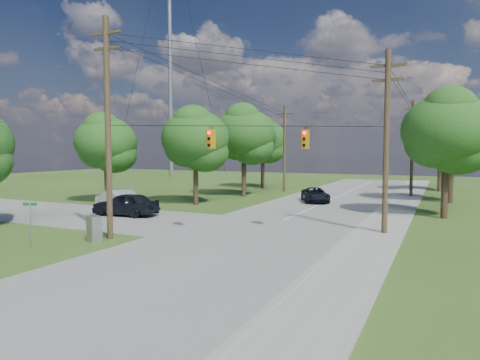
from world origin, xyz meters
The scene contains 22 objects.
ground centered at (0.00, 0.00, 0.00)m, with size 140.00×140.00×0.00m, color #35501A.
main_road centered at (2.00, 5.00, 0.01)m, with size 10.00×100.00×0.03m, color gray.
sidewalk_east centered at (8.70, 5.00, 0.06)m, with size 2.60×100.00×0.12m, color #A5A39A.
pole_sw centered at (-4.60, 0.40, 6.23)m, with size 2.00×0.32×12.00m.
pole_ne centered at (8.90, 8.00, 5.47)m, with size 2.00×0.32×10.50m.
pole_north_e centered at (8.90, 30.00, 5.13)m, with size 2.00×0.32×10.00m.
pole_north_w centered at (-5.00, 30.00, 5.13)m, with size 2.00×0.32×10.00m.
power_lines centered at (1.50, 11.54, 9.15)m, with size 13.93×29.62×4.93m.
traffic_signals centered at (2.55, 4.43, 5.50)m, with size 4.91×3.27×1.05m.
radio_mast centered at (-32.00, 46.00, 22.50)m, with size 0.70×0.70×45.00m, color gray.
tree_w_near centered at (-8.00, 15.00, 5.92)m, with size 6.00×6.00×8.40m.
tree_w_mid centered at (-7.00, 23.00, 6.58)m, with size 6.40×6.40×9.22m.
tree_w_far centered at (-9.00, 33.00, 6.25)m, with size 6.00×6.00×8.73m.
tree_e_near centered at (12.00, 16.00, 6.25)m, with size 6.20×6.20×8.81m.
tree_e_mid centered at (12.50, 26.00, 6.91)m, with size 6.60×6.60×9.64m.
tree_e_far centered at (11.50, 38.00, 5.92)m, with size 5.80×5.80×8.32m.
tree_cross_n centered at (-16.00, 12.50, 5.59)m, with size 5.60×5.60×7.91m.
car_cross_dark centered at (-9.24, 7.12, 0.89)m, with size 2.01×5.00×1.70m, color black.
car_cross_silver centered at (-12.03, 9.30, 0.87)m, with size 1.76×5.05×1.67m, color #B3B5BB.
car_main_north centered at (1.13, 21.37, 0.70)m, with size 2.21×4.79×1.33m, color black.
control_cabinet centered at (-4.75, -0.63, 0.69)m, with size 0.77×0.55×1.39m, color gray.
street_name_sign centered at (-6.67, -2.96, 1.48)m, with size 0.63×0.31×2.27m.
Camera 1 is at (11.86, -17.51, 4.86)m, focal length 32.00 mm.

